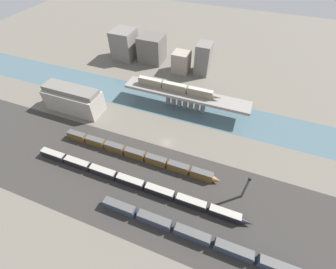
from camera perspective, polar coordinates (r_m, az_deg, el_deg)
The scene contains 14 objects.
ground_plane at distance 103.69m, azimuth -0.34°, elevation -2.06°, with size 400.00×400.00×0.00m, color #666056.
railbed_yard at distance 90.82m, azimuth -5.93°, elevation -12.68°, with size 280.00×42.00×0.01m, color #33302D.
river_water at distance 122.61m, azimuth 4.31°, elevation 6.96°, with size 320.00×22.68×0.01m, color #47606B.
bridge at distance 118.10m, azimuth 4.51°, elevation 9.72°, with size 65.64×9.81×9.20m.
train_on_bridge at distance 117.02m, azimuth 2.27°, elevation 11.77°, with size 44.55×2.69×4.11m.
train_yard_near at distance 80.56m, azimuth 7.20°, elevation -24.25°, with size 70.20×3.01×3.97m.
train_yard_mid at distance 89.85m, azimuth -8.73°, elevation -11.99°, with size 89.20×2.84×3.65m.
train_yard_far at distance 97.44m, azimuth -7.90°, elevation -5.09°, with size 71.48×2.90×4.09m.
warehouse_building at distance 127.19m, azimuth -22.85°, elevation 8.30°, with size 29.82×11.77×13.29m.
signal_tower at distance 87.07m, azimuth 19.09°, elevation -12.64°, with size 1.00×0.86×12.62m.
city_block_far_left at distance 167.25m, azimuth -10.99°, elevation 21.55°, with size 14.22×15.49×19.01m, color slate.
city_block_left at distance 161.41m, azimuth -4.11°, elevation 20.89°, with size 15.71×14.77×17.00m, color #605B56.
city_block_center at distance 149.80m, azimuth 3.36°, elevation 17.88°, with size 10.37×9.84×12.71m, color gray.
city_block_right at distance 148.45m, azimuth 8.97°, elevation 18.49°, with size 8.74×11.48×18.91m, color slate.
Camera 1 is at (25.08, -64.16, 77.50)m, focal length 24.00 mm.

